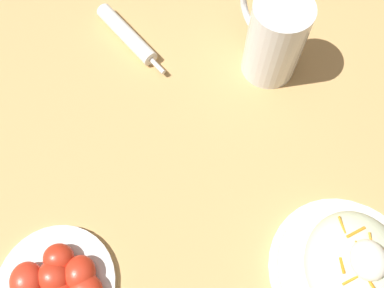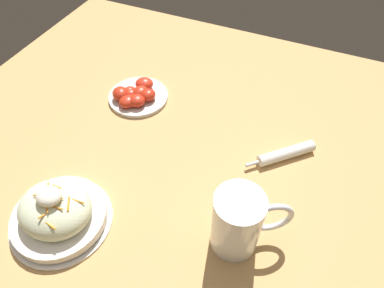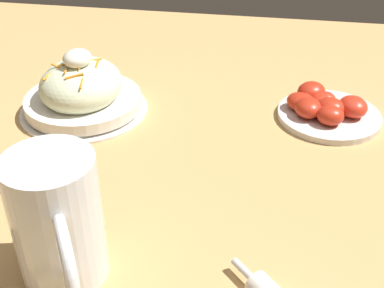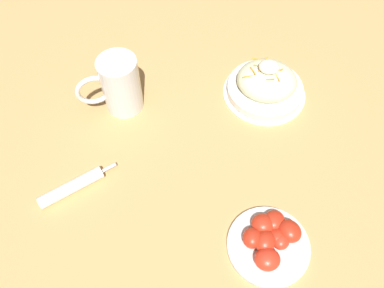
{
  "view_description": "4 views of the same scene",
  "coord_description": "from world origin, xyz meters",
  "px_view_note": "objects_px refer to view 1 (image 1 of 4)",
  "views": [
    {
      "loc": [
        0.27,
        -0.05,
        0.62
      ],
      "look_at": [
        0.03,
        -0.06,
        0.07
      ],
      "focal_mm": 37.93,
      "sensor_mm": 36.0,
      "label": 1
    },
    {
      "loc": [
        -0.21,
        0.38,
        0.66
      ],
      "look_at": [
        -0.01,
        -0.08,
        0.08
      ],
      "focal_mm": 32.05,
      "sensor_mm": 36.0,
      "label": 2
    },
    {
      "loc": [
        -0.53,
        -0.15,
        0.44
      ],
      "look_at": [
        0.03,
        -0.05,
        0.06
      ],
      "focal_mm": 47.85,
      "sensor_mm": 36.0,
      "label": 3
    },
    {
      "loc": [
        0.13,
        -0.53,
        0.78
      ],
      "look_at": [
        0.04,
        -0.08,
        0.09
      ],
      "focal_mm": 36.18,
      "sensor_mm": 36.0,
      "label": 4
    }
  ],
  "objects_px": {
    "salad_plate": "(351,268)",
    "napkin_roll": "(127,35)",
    "beer_mug": "(274,41)",
    "tomato_plate": "(59,285)"
  },
  "relations": [
    {
      "from": "beer_mug",
      "to": "napkin_roll",
      "type": "relative_size",
      "value": 1.04
    },
    {
      "from": "salad_plate",
      "to": "napkin_roll",
      "type": "height_order",
      "value": "salad_plate"
    },
    {
      "from": "tomato_plate",
      "to": "salad_plate",
      "type": "bearing_deg",
      "value": 96.47
    },
    {
      "from": "beer_mug",
      "to": "tomato_plate",
      "type": "height_order",
      "value": "beer_mug"
    },
    {
      "from": "beer_mug",
      "to": "tomato_plate",
      "type": "bearing_deg",
      "value": -36.91
    },
    {
      "from": "beer_mug",
      "to": "tomato_plate",
      "type": "distance_m",
      "value": 0.5
    },
    {
      "from": "napkin_roll",
      "to": "tomato_plate",
      "type": "xyz_separation_m",
      "value": [
        0.44,
        -0.04,
        0.0
      ]
    },
    {
      "from": "salad_plate",
      "to": "napkin_roll",
      "type": "relative_size",
      "value": 1.48
    },
    {
      "from": "salad_plate",
      "to": "beer_mug",
      "type": "distance_m",
      "value": 0.37
    },
    {
      "from": "beer_mug",
      "to": "salad_plate",
      "type": "bearing_deg",
      "value": 16.66
    }
  ]
}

